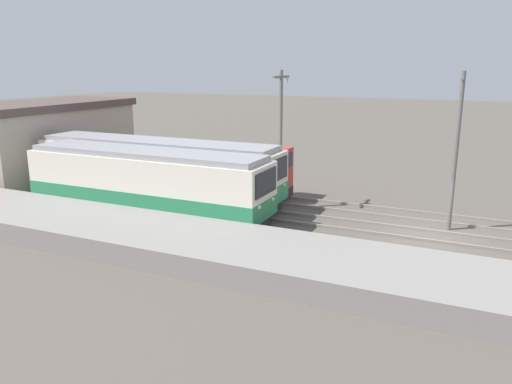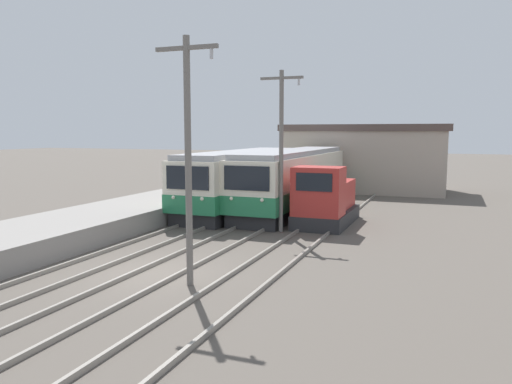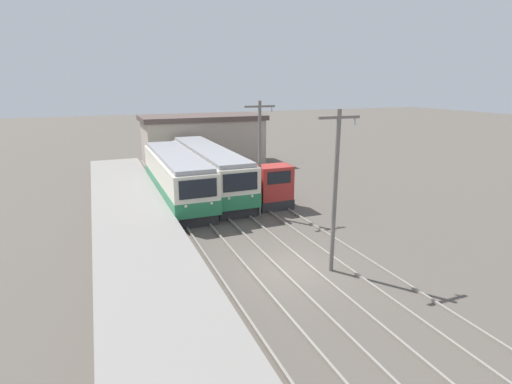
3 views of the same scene
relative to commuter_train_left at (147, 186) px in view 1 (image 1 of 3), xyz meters
The scene contains 11 objects.
ground_plane 13.79m from the commuter_train_left, 79.05° to the right, with size 200.00×200.00×0.00m, color #564F47.
platform_left 13.98m from the commuter_train_left, 105.19° to the right, with size 4.50×54.00×0.94m, color gray.
track_left 13.53m from the commuter_train_left, 90.00° to the right, with size 1.54×60.00×0.14m.
track_center 13.82m from the commuter_train_left, 78.24° to the right, with size 1.54×60.00×0.14m.
track_right 14.73m from the commuter_train_left, 66.66° to the right, with size 1.54×60.00×0.14m.
commuter_train_left is the anchor object (origin of this frame).
commuter_train_center 3.12m from the commuter_train_left, 26.31° to the left, with size 2.84×15.05×3.55m.
shunting_locomotive 6.55m from the commuter_train_left, 27.47° to the right, with size 2.40×5.29×3.00m.
catenary_mast_near 15.05m from the commuter_train_left, 73.16° to the right, with size 2.00×0.20×7.37m.
catenary_mast_mid 7.42m from the commuter_train_left, 52.24° to the right, with size 2.00×0.20×7.37m.
station_building 13.66m from the commuter_train_left, 67.13° to the left, with size 12.60×6.30×5.17m.
Camera 1 is at (-22.63, -1.87, 7.57)m, focal length 35.00 mm.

